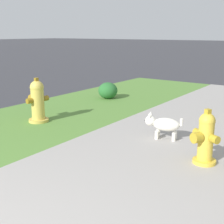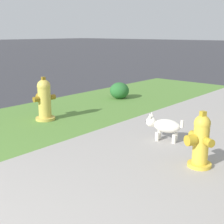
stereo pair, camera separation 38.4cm
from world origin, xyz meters
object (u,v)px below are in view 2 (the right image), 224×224
(fire_hydrant_mid_block, at_px, (44,100))
(shrub_bush_far_verge, at_px, (119,91))
(small_white_dog, at_px, (164,126))
(fire_hydrant_by_grass_verge, at_px, (200,141))

(fire_hydrant_mid_block, relative_size, shrub_bush_far_verge, 1.71)
(fire_hydrant_mid_block, bearing_deg, small_white_dog, -70.23)
(fire_hydrant_mid_block, bearing_deg, shrub_bush_far_verge, 13.39)
(small_white_dog, bearing_deg, shrub_bush_far_verge, -53.22)
(fire_hydrant_by_grass_verge, relative_size, shrub_bush_far_verge, 1.48)
(fire_hydrant_by_grass_verge, xyz_separation_m, shrub_bush_far_verge, (2.28, 3.04, -0.12))
(fire_hydrant_by_grass_verge, distance_m, shrub_bush_far_verge, 3.80)
(fire_hydrant_by_grass_verge, bearing_deg, shrub_bush_far_verge, -9.77)
(fire_hydrant_mid_block, distance_m, shrub_bush_far_verge, 2.21)
(fire_hydrant_mid_block, bearing_deg, fire_hydrant_by_grass_verge, -82.74)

